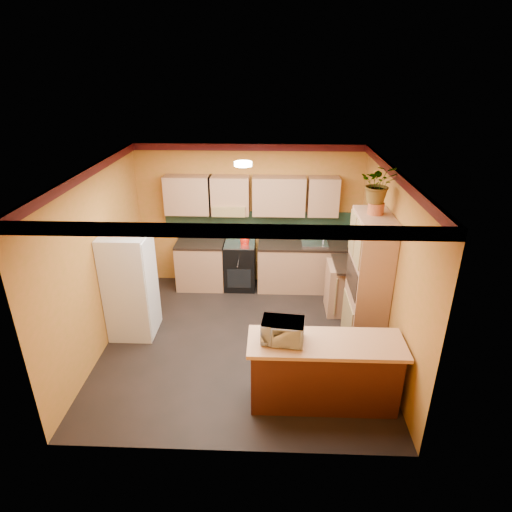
{
  "coord_description": "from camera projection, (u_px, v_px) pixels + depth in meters",
  "views": [
    {
      "loc": [
        0.43,
        -5.58,
        3.98
      ],
      "look_at": [
        0.19,
        0.45,
        1.27
      ],
      "focal_mm": 30.0,
      "sensor_mm": 36.0,
      "label": 1
    }
  ],
  "objects": [
    {
      "name": "countertop_back",
      "position": [
        273.0,
        244.0,
        7.99
      ],
      "size": [
        3.65,
        0.62,
        0.04
      ],
      "primitive_type": "cube",
      "color": "black",
      "rests_on": "base_cabinets_back"
    },
    {
      "name": "pantry",
      "position": [
        368.0,
        283.0,
        6.26
      ],
      "size": [
        0.48,
        0.9,
        2.1
      ],
      "primitive_type": "cube",
      "color": "#A47D56",
      "rests_on": "ground"
    },
    {
      "name": "base_cabinets_back",
      "position": [
        273.0,
        267.0,
        8.17
      ],
      "size": [
        3.65,
        0.6,
        0.88
      ],
      "primitive_type": "cube",
      "color": "#A47D56",
      "rests_on": "ground"
    },
    {
      "name": "bar_top",
      "position": [
        326.0,
        343.0,
        5.15
      ],
      "size": [
        1.9,
        0.65,
        0.05
      ],
      "primitive_type": "cube",
      "color": "tan",
      "rests_on": "breakfast_bar"
    },
    {
      "name": "sink",
      "position": [
        315.0,
        243.0,
        7.94
      ],
      "size": [
        0.48,
        0.4,
        0.03
      ],
      "primitive_type": "cube",
      "color": "silver",
      "rests_on": "countertop_back"
    },
    {
      "name": "kettle",
      "position": [
        245.0,
        240.0,
        7.92
      ],
      "size": [
        0.22,
        0.22,
        0.18
      ],
      "primitive_type": null,
      "rotation": [
        0.0,
        0.0,
        -0.41
      ],
      "color": "red",
      "rests_on": "stove"
    },
    {
      "name": "microwave",
      "position": [
        283.0,
        331.0,
        5.11
      ],
      "size": [
        0.54,
        0.39,
        0.28
      ],
      "primitive_type": "imported",
      "rotation": [
        0.0,
        0.0,
        -0.11
      ],
      "color": "white",
      "rests_on": "bar_top"
    },
    {
      "name": "fridge",
      "position": [
        130.0,
        285.0,
        6.62
      ],
      "size": [
        0.68,
        0.66,
        1.7
      ],
      "primitive_type": "cube",
      "color": "white",
      "rests_on": "ground"
    },
    {
      "name": "breakfast_bar",
      "position": [
        324.0,
        374.0,
        5.34
      ],
      "size": [
        1.8,
        0.55,
        0.88
      ],
      "primitive_type": "cube",
      "color": "#542313",
      "rests_on": "ground"
    },
    {
      "name": "countertop_right",
      "position": [
        352.0,
        264.0,
        7.19
      ],
      "size": [
        0.62,
        0.8,
        0.04
      ],
      "primitive_type": "cube",
      "color": "black",
      "rests_on": "base_cabinets_right"
    },
    {
      "name": "fern",
      "position": [
        379.0,
        184.0,
        5.7
      ],
      "size": [
        0.55,
        0.5,
        0.53
      ],
      "primitive_type": "imported",
      "rotation": [
        0.0,
        0.0,
        -0.2
      ],
      "color": "#A47D56",
      "rests_on": "fern_pot"
    },
    {
      "name": "room_shell",
      "position": [
        244.0,
        208.0,
        6.13
      ],
      "size": [
        4.24,
        4.24,
        2.72
      ],
      "color": "black",
      "rests_on": "ground"
    },
    {
      "name": "fern_pot",
      "position": [
        376.0,
        208.0,
        5.84
      ],
      "size": [
        0.22,
        0.22,
        0.16
      ],
      "primitive_type": "cylinder",
      "color": "#AC4F29",
      "rests_on": "pantry"
    },
    {
      "name": "base_cabinets_right",
      "position": [
        350.0,
        288.0,
        7.38
      ],
      "size": [
        0.6,
        0.8,
        0.88
      ],
      "primitive_type": "cube",
      "color": "#A47D56",
      "rests_on": "ground"
    },
    {
      "name": "stove",
      "position": [
        240.0,
        265.0,
        8.19
      ],
      "size": [
        0.58,
        0.58,
        0.91
      ],
      "primitive_type": "cube",
      "color": "black",
      "rests_on": "ground"
    }
  ]
}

